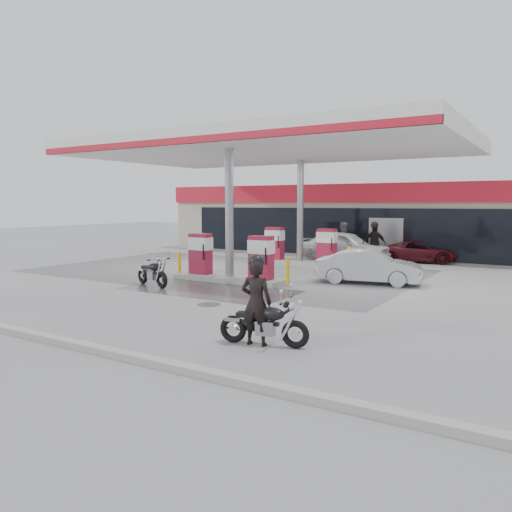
% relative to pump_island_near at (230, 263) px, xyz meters
% --- Properties ---
extents(ground, '(90.00, 90.00, 0.00)m').
position_rel_pump_island_near_xyz_m(ground, '(0.00, -2.00, -0.71)').
color(ground, gray).
rests_on(ground, ground).
extents(wet_patch, '(6.00, 3.00, 0.00)m').
position_rel_pump_island_near_xyz_m(wet_patch, '(0.50, -2.00, -0.71)').
color(wet_patch, '#4C4C4F').
rests_on(wet_patch, ground).
extents(drain_cover, '(0.70, 0.70, 0.01)m').
position_rel_pump_island_near_xyz_m(drain_cover, '(2.00, -4.00, -0.71)').
color(drain_cover, '#38383A').
rests_on(drain_cover, ground).
extents(kerb, '(28.00, 0.25, 0.15)m').
position_rel_pump_island_near_xyz_m(kerb, '(0.00, -9.00, -0.64)').
color(kerb, gray).
rests_on(kerb, ground).
extents(store_building, '(22.00, 8.22, 4.00)m').
position_rel_pump_island_near_xyz_m(store_building, '(0.01, 13.94, 1.30)').
color(store_building, beige).
rests_on(store_building, ground).
extents(canopy, '(16.00, 10.02, 5.51)m').
position_rel_pump_island_near_xyz_m(canopy, '(0.00, 3.00, 4.56)').
color(canopy, silver).
rests_on(canopy, ground).
extents(pump_island_near, '(5.14, 1.30, 1.78)m').
position_rel_pump_island_near_xyz_m(pump_island_near, '(0.00, 0.00, 0.00)').
color(pump_island_near, '#9E9E99').
rests_on(pump_island_near, ground).
extents(pump_island_far, '(5.14, 1.30, 1.78)m').
position_rel_pump_island_near_xyz_m(pump_island_far, '(0.00, 6.00, 0.00)').
color(pump_island_far, '#9E9E99').
rests_on(pump_island_far, ground).
extents(main_motorcycle, '(1.94, 0.76, 1.01)m').
position_rel_pump_island_near_xyz_m(main_motorcycle, '(5.56, -6.79, -0.26)').
color(main_motorcycle, black).
rests_on(main_motorcycle, ground).
extents(biker_main, '(0.74, 0.56, 1.81)m').
position_rel_pump_island_near_xyz_m(biker_main, '(5.38, -6.83, 0.19)').
color(biker_main, black).
rests_on(biker_main, ground).
extents(parked_motorcycle, '(1.95, 0.98, 1.03)m').
position_rel_pump_island_near_xyz_m(parked_motorcycle, '(-1.69, -2.42, -0.25)').
color(parked_motorcycle, black).
rests_on(parked_motorcycle, ground).
extents(sedan_white, '(4.68, 2.00, 1.58)m').
position_rel_pump_island_near_xyz_m(sedan_white, '(1.41, 8.20, 0.08)').
color(sedan_white, silver).
rests_on(sedan_white, ground).
extents(attendant, '(0.86, 1.05, 1.99)m').
position_rel_pump_island_near_xyz_m(attendant, '(1.15, 8.80, 0.29)').
color(attendant, '#59595E').
rests_on(attendant, ground).
extents(hatchback_silver, '(3.99, 2.05, 1.25)m').
position_rel_pump_island_near_xyz_m(hatchback_silver, '(4.74, 2.20, -0.08)').
color(hatchback_silver, '#B3B6BC').
rests_on(hatchback_silver, ground).
extents(parked_car_left, '(4.49, 2.83, 1.21)m').
position_rel_pump_island_near_xyz_m(parked_car_left, '(-8.83, 12.00, -0.10)').
color(parked_car_left, '#51111B').
rests_on(parked_car_left, ground).
extents(parked_car_right, '(4.23, 2.75, 1.08)m').
position_rel_pump_island_near_xyz_m(parked_car_right, '(4.66, 10.00, -0.17)').
color(parked_car_right, '#4B1017').
rests_on(parked_car_right, ground).
extents(biker_walking, '(1.21, 0.68, 1.96)m').
position_rel_pump_island_near_xyz_m(biker_walking, '(2.95, 8.20, 0.27)').
color(biker_walking, black).
rests_on(biker_walking, ground).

